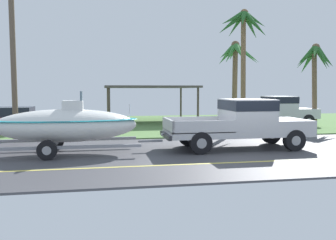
{
  "coord_description": "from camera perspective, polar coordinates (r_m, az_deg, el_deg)",
  "views": [
    {
      "loc": [
        -5.04,
        -12.19,
        2.27
      ],
      "look_at": [
        -2.4,
        2.1,
        1.03
      ],
      "focal_mm": 37.93,
      "sensor_mm": 36.0,
      "label": 1
    }
  ],
  "objects": [
    {
      "name": "parked_sedan_near",
      "position": [
        20.33,
        -23.85,
        -0.07
      ],
      "size": [
        4.37,
        1.88,
        1.38
      ],
      "color": "#B21E19",
      "rests_on": "ground"
    },
    {
      "name": "pickup_truck_towing",
      "position": [
        14.09,
        12.35,
        -0.17
      ],
      "size": [
        5.72,
        2.14,
        1.92
      ],
      "color": "silver",
      "rests_on": "ground"
    },
    {
      "name": "boat_on_trailer",
      "position": [
        13.06,
        -16.16,
        -0.8
      ],
      "size": [
        6.25,
        2.29,
        2.22
      ],
      "color": "gray",
      "rests_on": "ground"
    },
    {
      "name": "parked_pickup_background",
      "position": [
        22.96,
        17.33,
        1.57
      ],
      "size": [
        5.43,
        1.98,
        1.88
      ],
      "color": "silver",
      "rests_on": "ground"
    },
    {
      "name": "carport_awning",
      "position": [
        25.02,
        -3.03,
        5.23
      ],
      "size": [
        6.2,
        5.61,
        2.55
      ],
      "color": "#4C4238",
      "rests_on": "ground"
    },
    {
      "name": "ground",
      "position": [
        21.3,
        3.28,
        -1.3
      ],
      "size": [
        36.0,
        22.0,
        0.11
      ],
      "color": "#424247"
    },
    {
      "name": "palm_tree_mid",
      "position": [
        25.0,
        10.8,
        9.58
      ],
      "size": [
        3.07,
        3.41,
        5.62
      ],
      "color": "brown",
      "rests_on": "ground"
    },
    {
      "name": "utility_pole",
      "position": [
        17.37,
        -23.66,
        10.48
      ],
      "size": [
        0.24,
        1.8,
        7.88
      ],
      "color": "brown",
      "rests_on": "ground"
    },
    {
      "name": "palm_tree_near_right",
      "position": [
        21.81,
        12.11,
        13.7
      ],
      "size": [
        3.1,
        3.29,
        6.97
      ],
      "color": "brown",
      "rests_on": "ground"
    },
    {
      "name": "palm_tree_near_left",
      "position": [
        23.66,
        22.47,
        8.66
      ],
      "size": [
        2.54,
        3.13,
        5.09
      ],
      "color": "brown",
      "rests_on": "ground"
    }
  ]
}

